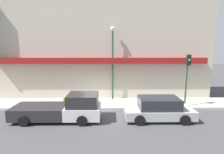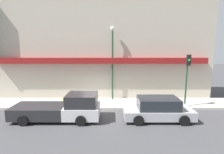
{
  "view_description": "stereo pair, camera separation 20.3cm",
  "coord_description": "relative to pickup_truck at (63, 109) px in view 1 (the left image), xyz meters",
  "views": [
    {
      "loc": [
        0.75,
        -12.66,
        4.64
      ],
      "look_at": [
        0.93,
        1.09,
        2.37
      ],
      "focal_mm": 28.0,
      "sensor_mm": 36.0,
      "label": 1
    },
    {
      "loc": [
        0.95,
        -12.67,
        4.64
      ],
      "look_at": [
        0.93,
        1.09,
        2.37
      ],
      "focal_mm": 28.0,
      "sensor_mm": 36.0,
      "label": 2
    }
  ],
  "objects": [
    {
      "name": "ground_plane",
      "position": [
        2.27,
        1.75,
        -0.76
      ],
      "size": [
        80.0,
        80.0,
        0.0
      ],
      "primitive_type": "plane",
      "color": "#424244"
    },
    {
      "name": "sidewalk",
      "position": [
        2.27,
        3.11,
        -0.67
      ],
      "size": [
        36.0,
        2.71,
        0.17
      ],
      "color": "#B7B2A8",
      "rests_on": "ground"
    },
    {
      "name": "pickup_truck",
      "position": [
        0.0,
        0.0,
        0.0
      ],
      "size": [
        5.63,
        2.13,
        1.74
      ],
      "rotation": [
        0.0,
        0.0,
        0.02
      ],
      "color": "silver",
      "rests_on": "ground"
    },
    {
      "name": "traffic_light",
      "position": [
        8.89,
        2.06,
        2.15
      ],
      "size": [
        0.28,
        0.42,
        4.01
      ],
      "color": "#1E4728",
      "rests_on": "sidewalk"
    },
    {
      "name": "fire_hydrant",
      "position": [
        -0.54,
        2.2,
        -0.24
      ],
      "size": [
        0.2,
        0.2,
        0.69
      ],
      "color": "yellow",
      "rests_on": "sidewalk"
    },
    {
      "name": "street_lamp",
      "position": [
        3.27,
        4.05,
        3.27
      ],
      "size": [
        0.36,
        0.36,
        6.27
      ],
      "color": "#1E4728",
      "rests_on": "sidewalk"
    },
    {
      "name": "parked_car",
      "position": [
        6.22,
        0.0,
        -0.04
      ],
      "size": [
        4.45,
        2.06,
        1.48
      ],
      "rotation": [
        0.0,
        0.0,
        -0.03
      ],
      "color": "#ADADB2",
      "rests_on": "ground"
    },
    {
      "name": "building",
      "position": [
        2.26,
        5.94,
        3.94
      ],
      "size": [
        19.8,
        3.8,
        9.42
      ],
      "color": "#BCB29E",
      "rests_on": "ground"
    }
  ]
}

